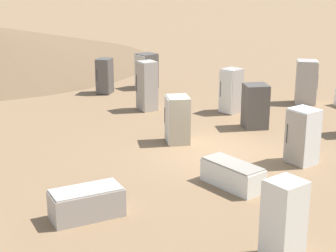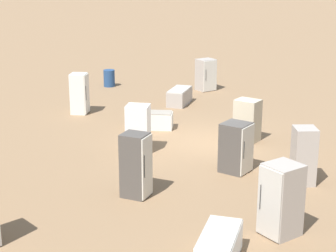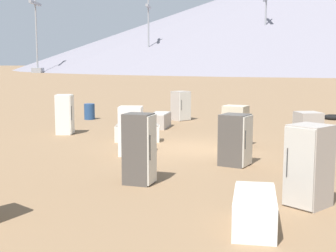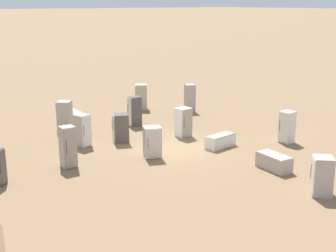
{
  "view_description": "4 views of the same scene",
  "coord_description": "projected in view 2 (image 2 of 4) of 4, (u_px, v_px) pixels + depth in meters",
  "views": [
    {
      "loc": [
        -9.95,
        -12.12,
        5.61
      ],
      "look_at": [
        -1.47,
        0.34,
        0.97
      ],
      "focal_mm": 60.0,
      "sensor_mm": 36.0,
      "label": 1
    },
    {
      "loc": [
        18.31,
        1.98,
        6.04
      ],
      "look_at": [
        0.94,
        -1.17,
        0.79
      ],
      "focal_mm": 60.0,
      "sensor_mm": 36.0,
      "label": 2
    },
    {
      "loc": [
        16.01,
        0.26,
        2.94
      ],
      "look_at": [
        0.83,
        -0.92,
        0.88
      ],
      "focal_mm": 50.0,
      "sensor_mm": 36.0,
      "label": 3
    },
    {
      "loc": [
        -17.2,
        13.8,
        7.05
      ],
      "look_at": [
        0.39,
        -0.21,
        1.08
      ],
      "focal_mm": 50.0,
      "sensor_mm": 36.0,
      "label": 4
    }
  ],
  "objects": [
    {
      "name": "discarded_fridge_9",
      "position": [
        136.0,
        165.0,
        14.68
      ],
      "size": [
        0.74,
        0.81,
        1.73
      ],
      "rotation": [
        0.0,
        0.0,
        6.05
      ],
      "color": "#4C4742",
      "rests_on": "ground_plane"
    },
    {
      "name": "discarded_fridge_0",
      "position": [
        247.0,
        120.0,
        19.28
      ],
      "size": [
        0.95,
        0.99,
        1.46
      ],
      "rotation": [
        0.0,
        0.0,
        1.14
      ],
      "color": "#B2A88E",
      "rests_on": "ground_plane"
    },
    {
      "name": "discarded_fridge_2",
      "position": [
        138.0,
        129.0,
        18.15
      ],
      "size": [
        0.72,
        0.74,
        1.57
      ],
      "rotation": [
        0.0,
        0.0,
        1.59
      ],
      "color": "white",
      "rests_on": "ground_plane"
    },
    {
      "name": "discarded_fridge_6",
      "position": [
        304.0,
        156.0,
        15.57
      ],
      "size": [
        0.82,
        0.73,
        1.62
      ],
      "rotation": [
        0.0,
        0.0,
        1.78
      ],
      "color": "#A89E93",
      "rests_on": "ground_plane"
    },
    {
      "name": "discarded_fridge_14",
      "position": [
        281.0,
        200.0,
        12.61
      ],
      "size": [
        1.06,
        1.06,
        1.69
      ],
      "rotation": [
        0.0,
        0.0,
        3.94
      ],
      "color": "#A89E93",
      "rests_on": "ground_plane"
    },
    {
      "name": "discarded_fridge_1",
      "position": [
        179.0,
        96.0,
        24.3
      ],
      "size": [
        1.67,
        0.92,
        0.68
      ],
      "rotation": [
        0.0,
        0.0,
        4.58
      ],
      "color": "#A89E93",
      "rests_on": "ground_plane"
    },
    {
      "name": "ground_plane",
      "position": [
        206.0,
        142.0,
        19.33
      ],
      "size": [
        1000.0,
        1000.0,
        0.0
      ],
      "primitive_type": "plane",
      "color": "#846647"
    },
    {
      "name": "discarded_fridge_15",
      "position": [
        79.0,
        94.0,
        22.7
      ],
      "size": [
        0.66,
        0.69,
        1.65
      ],
      "rotation": [
        0.0,
        0.0,
        0.05
      ],
      "color": "silver",
      "rests_on": "ground_plane"
    },
    {
      "name": "discarded_fridge_13",
      "position": [
        219.0,
        247.0,
        11.59
      ],
      "size": [
        1.61,
        0.89,
        0.68
      ],
      "rotation": [
        0.0,
        0.0,
        4.61
      ],
      "color": "white",
      "rests_on": "ground_plane"
    },
    {
      "name": "discarded_fridge_10",
      "position": [
        150.0,
        120.0,
        20.82
      ],
      "size": [
        0.81,
        1.71,
        0.63
      ],
      "rotation": [
        0.0,
        0.0,
        0.08
      ],
      "color": "silver",
      "rests_on": "ground_plane"
    },
    {
      "name": "discarded_fridge_4",
      "position": [
        206.0,
        75.0,
        26.78
      ],
      "size": [
        1.06,
        1.06,
        1.5
      ],
      "rotation": [
        0.0,
        0.0,
        5.47
      ],
      "color": "#A89E93",
      "rests_on": "ground_plane"
    },
    {
      "name": "rusty_barrel",
      "position": [
        109.0,
        78.0,
        27.67
      ],
      "size": [
        0.55,
        0.55,
        0.82
      ],
      "color": "navy",
      "rests_on": "ground_plane"
    },
    {
      "name": "discarded_fridge_11",
      "position": [
        236.0,
        148.0,
        16.45
      ],
      "size": [
        1.01,
        1.03,
        1.48
      ],
      "rotation": [
        0.0,
        0.0,
        5.85
      ],
      "color": "#4C4742",
      "rests_on": "ground_plane"
    }
  ]
}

